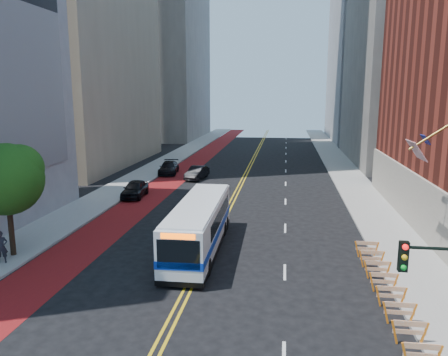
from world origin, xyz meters
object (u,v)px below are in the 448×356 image
street_tree (8,176)px  car_a (135,189)px  car_b (197,173)px  transit_bus (199,225)px  traffic_signal (439,290)px  car_c (169,168)px  pedestrian (1,247)px

street_tree → car_a: 16.44m
car_a → car_b: size_ratio=1.03×
transit_bus → car_a: size_ratio=2.49×
traffic_signal → car_a: 31.65m
transit_bus → car_b: 23.07m
street_tree → car_a: (1.94, 15.80, -4.13)m
car_c → transit_bus: bearing=-77.9°
traffic_signal → car_b: (-14.67, 34.78, -2.99)m
transit_bus → car_c: bearing=108.3°
street_tree → car_c: size_ratio=1.30×
traffic_signal → car_b: size_ratio=1.14×
transit_bus → car_b: size_ratio=2.57×
car_c → pedestrian: size_ratio=2.78×
street_tree → traffic_signal: size_ratio=1.32×
car_a → pedestrian: pedestrian is taller
car_a → pedestrian: bearing=-99.9°
car_c → car_a: bearing=-97.1°
traffic_signal → pedestrian: (-20.56, 8.26, -2.64)m
transit_bus → pedestrian: transit_bus is taller
street_tree → car_b: (5.99, 25.22, -4.18)m
car_a → car_b: bearing=63.0°
car_a → transit_bus: bearing=-59.9°
car_c → car_b: bearing=-41.4°
street_tree → transit_bus: bearing=14.0°
street_tree → car_a: size_ratio=1.46×
transit_bus → car_a: 15.83m
car_a → car_b: car_a is taller
street_tree → car_c: (1.94, 27.98, -4.16)m
pedestrian → street_tree: bearing=62.6°
car_a → pedestrian: size_ratio=2.47×
pedestrian → car_b: bearing=45.7°
car_a → traffic_signal: bearing=-57.3°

